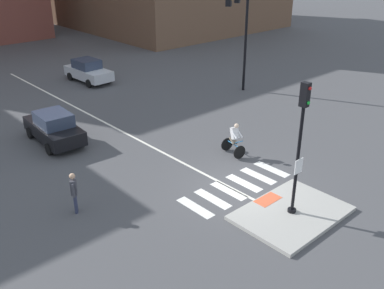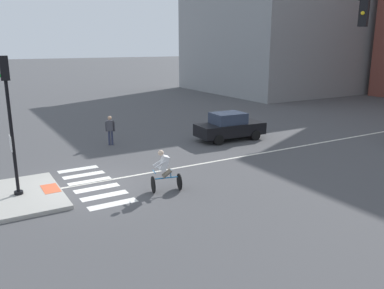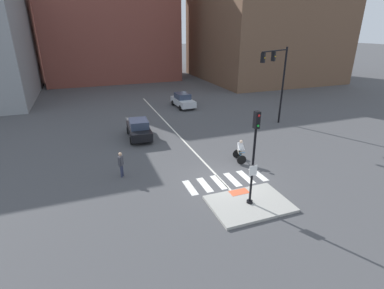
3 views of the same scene
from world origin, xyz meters
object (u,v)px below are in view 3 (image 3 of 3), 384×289
at_px(traffic_light_mast, 278,74).
at_px(car_black_westbound_far, 139,129).
at_px(car_silver_eastbound_distant, 183,100).
at_px(cyclist, 240,150).
at_px(signal_pole, 254,151).
at_px(pedestrian_at_curb_left, 121,163).

xyz_separation_m(traffic_light_mast, car_black_westbound_far, (-12.68, 1.09, -4.10)).
height_order(car_silver_eastbound_distant, cyclist, cyclist).
distance_m(signal_pole, traffic_light_mast, 14.45).
distance_m(traffic_light_mast, pedestrian_at_curb_left, 16.48).
bearing_deg(signal_pole, car_black_westbound_far, 106.29).
xyz_separation_m(traffic_light_mast, pedestrian_at_curb_left, (-15.05, -5.45, -3.93)).
relative_size(car_black_westbound_far, cyclist, 2.49).
xyz_separation_m(traffic_light_mast, cyclist, (-6.96, -6.08, -4.04)).
bearing_deg(cyclist, pedestrian_at_curb_left, 175.53).
relative_size(car_silver_eastbound_distant, pedestrian_at_curb_left, 2.50).
xyz_separation_m(car_silver_eastbound_distant, cyclist, (-1.11, -15.65, 0.06)).
bearing_deg(car_silver_eastbound_distant, signal_pole, -99.02).
xyz_separation_m(signal_pole, pedestrian_at_curb_left, (-5.92, 5.62, -2.19)).
height_order(car_black_westbound_far, pedestrian_at_curb_left, pedestrian_at_curb_left).
height_order(car_silver_eastbound_distant, car_black_westbound_far, same).
bearing_deg(signal_pole, cyclist, 66.55).
distance_m(signal_pole, car_silver_eastbound_distant, 21.03).
relative_size(signal_pole, traffic_light_mast, 0.70).
bearing_deg(traffic_light_mast, cyclist, -138.89).
bearing_deg(cyclist, car_black_westbound_far, 128.59).
bearing_deg(pedestrian_at_curb_left, cyclist, -4.47).
xyz_separation_m(car_silver_eastbound_distant, pedestrian_at_curb_left, (-9.20, -15.02, 0.17)).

